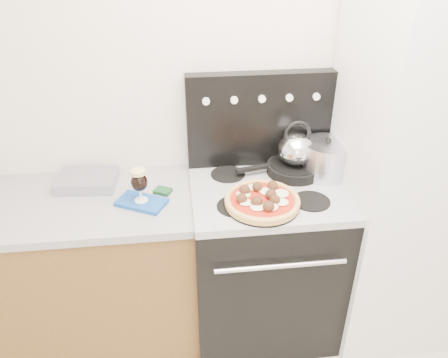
{
  "coord_description": "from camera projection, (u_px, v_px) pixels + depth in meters",
  "views": [
    {
      "loc": [
        -0.35,
        -0.64,
        2.06
      ],
      "look_at": [
        -0.15,
        1.05,
        1.06
      ],
      "focal_mm": 35.0,
      "sensor_mm": 36.0,
      "label": 1
    }
  ],
  "objects": [
    {
      "name": "fridge",
      "position": [
        404.0,
        176.0,
        2.21
      ],
      "size": [
        0.64,
        0.68,
        1.9
      ],
      "primitive_type": "cube",
      "color": "silver",
      "rests_on": "ground"
    },
    {
      "name": "backguard",
      "position": [
        259.0,
        119.0,
        2.28
      ],
      "size": [
        0.76,
        0.08,
        0.5
      ],
      "primitive_type": "cube",
      "color": "black",
      "rests_on": "cooktop"
    },
    {
      "name": "countertop",
      "position": [
        41.0,
        206.0,
        2.1
      ],
      "size": [
        1.48,
        0.63,
        0.04
      ],
      "primitive_type": "cube",
      "color": "#99999B",
      "rests_on": "base_cabinet"
    },
    {
      "name": "stock_pot",
      "position": [
        326.0,
        160.0,
        2.24
      ],
      "size": [
        0.29,
        0.29,
        0.17
      ],
      "primitive_type": "cylinder",
      "rotation": [
        0.0,
        0.0,
        0.22
      ],
      "color": "silver",
      "rests_on": "cooktop"
    },
    {
      "name": "pizza_pan",
      "position": [
        262.0,
        205.0,
        2.03
      ],
      "size": [
        0.38,
        0.38,
        0.01
      ],
      "primitive_type": "cylinder",
      "rotation": [
        0.0,
        0.0,
        -0.11
      ],
      "color": "black",
      "rests_on": "cooktop"
    },
    {
      "name": "room_shell",
      "position": [
        308.0,
        252.0,
        1.24
      ],
      "size": [
        3.52,
        3.01,
        2.52
      ],
      "color": "beige",
      "rests_on": "ground"
    },
    {
      "name": "oven_mitt",
      "position": [
        142.0,
        202.0,
        2.08
      ],
      "size": [
        0.26,
        0.22,
        0.02
      ],
      "primitive_type": "cube",
      "rotation": [
        0.0,
        0.0,
        -0.48
      ],
      "color": "#184CA6",
      "rests_on": "countertop"
    },
    {
      "name": "skillet",
      "position": [
        294.0,
        168.0,
        2.29
      ],
      "size": [
        0.34,
        0.34,
        0.05
      ],
      "primitive_type": "cylinder",
      "rotation": [
        0.0,
        0.0,
        0.21
      ],
      "color": "black",
      "rests_on": "cooktop"
    },
    {
      "name": "foil_sheet",
      "position": [
        87.0,
        181.0,
        2.21
      ],
      "size": [
        0.31,
        0.24,
        0.06
      ],
      "primitive_type": "cube",
      "rotation": [
        0.0,
        0.0,
        -0.08
      ],
      "color": "silver",
      "rests_on": "countertop"
    },
    {
      "name": "tea_kettle",
      "position": [
        296.0,
        147.0,
        2.22
      ],
      "size": [
        0.19,
        0.19,
        0.2
      ],
      "primitive_type": null,
      "rotation": [
        0.0,
        0.0,
        0.02
      ],
      "color": "silver",
      "rests_on": "skillet"
    },
    {
      "name": "base_cabinet",
      "position": [
        59.0,
        276.0,
        2.33
      ],
      "size": [
        1.45,
        0.6,
        0.86
      ],
      "primitive_type": "cube",
      "color": "brown",
      "rests_on": "ground"
    },
    {
      "name": "stove_body",
      "position": [
        263.0,
        261.0,
        2.42
      ],
      "size": [
        0.76,
        0.65,
        0.88
      ],
      "primitive_type": "cube",
      "color": "black",
      "rests_on": "ground"
    },
    {
      "name": "cooktop",
      "position": [
        267.0,
        191.0,
        2.18
      ],
      "size": [
        0.76,
        0.65,
        0.04
      ],
      "primitive_type": "cube",
      "color": "#ADADB2",
      "rests_on": "stove_body"
    },
    {
      "name": "beer_glass",
      "position": [
        140.0,
        185.0,
        2.03
      ],
      "size": [
        0.09,
        0.09,
        0.17
      ],
      "primitive_type": null,
      "rotation": [
        0.0,
        0.0,
        -0.1
      ],
      "color": "black",
      "rests_on": "oven_mitt"
    },
    {
      "name": "pizza",
      "position": [
        262.0,
        199.0,
        2.02
      ],
      "size": [
        0.45,
        0.45,
        0.05
      ],
      "primitive_type": null,
      "rotation": [
        0.0,
        0.0,
        -0.35
      ],
      "color": "#EAC54B",
      "rests_on": "pizza_pan"
    }
  ]
}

